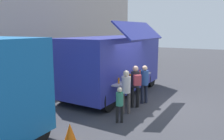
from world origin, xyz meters
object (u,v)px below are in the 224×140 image
Objects in this scene: traffic_cone_orange at (70,133)px; customer_mid_with_backpack at (136,82)px; customer_rear_waiting at (126,88)px; child_near_queue at (120,102)px; food_truck_main at (113,63)px; trash_bin at (111,68)px; customer_front_ordering at (144,81)px.

customer_mid_with_backpack reaches higher than traffic_cone_orange.
customer_rear_waiting reaches higher than child_near_queue.
trash_bin is (4.00, 2.32, -1.03)m from food_truck_main.
customer_rear_waiting reaches higher than customer_front_ordering.
trash_bin is at bearing -1.33° from child_near_queue.
traffic_cone_orange is 2.00m from child_near_queue.
customer_rear_waiting is at bearing -140.17° from food_truck_main.
customer_mid_with_backpack is (-1.40, -1.74, -0.47)m from food_truck_main.
trash_bin is 6.30m from customer_front_ordering.
customer_rear_waiting reaches higher than trash_bin.
food_truck_main is at bearing -0.34° from child_near_queue.
child_near_queue is (-3.01, -1.87, -0.77)m from food_truck_main.
food_truck_main is 4.93× the size of child_near_queue.
customer_front_ordering is (4.19, -0.54, 0.68)m from traffic_cone_orange.
child_near_queue is at bearing -16.81° from traffic_cone_orange.
traffic_cone_orange is at bearing 133.55° from customer_mid_with_backpack.
customer_front_ordering is at bearing -31.59° from child_near_queue.
traffic_cone_orange is 4.27m from customer_front_ordering.
traffic_cone_orange is 0.60× the size of trash_bin.
food_truck_main is 3.68× the size of customer_rear_waiting.
trash_bin is at bearing 22.23° from traffic_cone_orange.
customer_rear_waiting is (-0.76, 0.05, -0.06)m from customer_mid_with_backpack.
customer_mid_with_backpack is at bearing -33.16° from customer_rear_waiting.
customer_mid_with_backpack is 1.65m from child_near_queue.
child_near_queue is at bearing -146.45° from food_truck_main.
food_truck_main is 4.74m from trash_bin.
customer_mid_with_backpack is 0.77m from customer_rear_waiting.
trash_bin is 8.18m from child_near_queue.
customer_front_ordering is 1.48m from customer_rear_waiting.
customer_mid_with_backpack is at bearing -7.14° from traffic_cone_orange.
child_near_queue is at bearing 119.31° from customer_front_ordering.
food_truck_main is 3.71× the size of customer_front_ordering.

